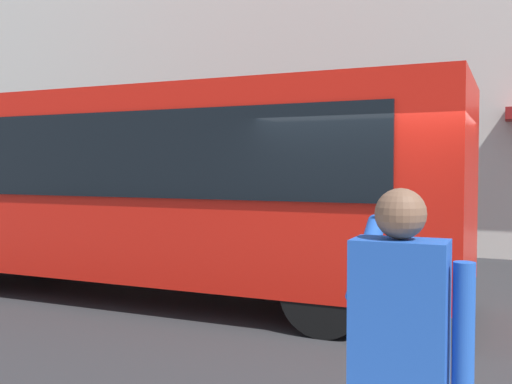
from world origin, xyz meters
TOP-DOWN VIEW (x-y plane):
  - ground_plane at (0.00, 0.00)m, footprint 60.00×60.00m
  - red_bus at (3.50, -0.59)m, footprint 9.05×2.54m
  - pedestrian_photographer at (-1.04, 4.32)m, footprint 0.53×0.52m

SIDE VIEW (x-z plane):
  - ground_plane at x=0.00m, z-range 0.00..0.00m
  - pedestrian_photographer at x=-1.04m, z-range 0.29..1.99m
  - red_bus at x=3.50m, z-range 0.14..3.22m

